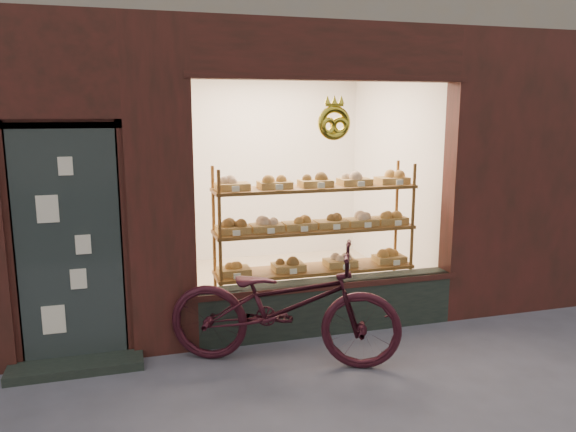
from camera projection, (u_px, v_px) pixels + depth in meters
name	position (u px, v px, depth m)	size (l,w,h in m)	color
display_shelf	(315.00, 239.00, 6.10)	(2.20, 0.45, 1.70)	brown
bicycle	(284.00, 305.00, 5.03)	(0.73, 2.10, 1.10)	black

